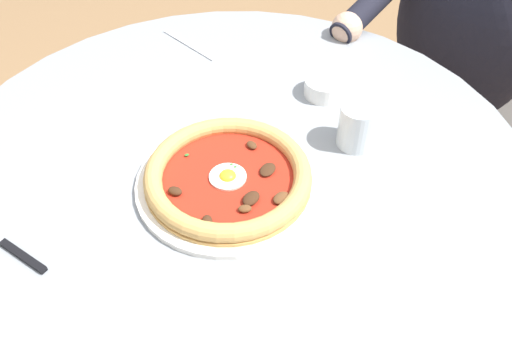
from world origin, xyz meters
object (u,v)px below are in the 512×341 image
at_px(water_glass, 357,128).
at_px(cafe_chair_diner, 474,76).
at_px(dining_table, 235,226).
at_px(fork_utensil, 189,45).
at_px(ramekin_capers, 325,86).
at_px(steak_knife, 10,247).
at_px(pizza_on_plate, 228,178).
at_px(diner_person, 446,94).

xyz_separation_m(water_glass, cafe_chair_diner, (0.66, 0.29, -0.29)).
height_order(dining_table, fork_utensil, fork_utensil).
height_order(ramekin_capers, fork_utensil, ramekin_capers).
relative_size(steak_knife, ramekin_capers, 2.48).
distance_m(pizza_on_plate, cafe_chair_diner, 0.98).
xyz_separation_m(ramekin_capers, diner_person, (0.49, 0.11, -0.27)).
relative_size(steak_knife, cafe_chair_diner, 0.24).
xyz_separation_m(ramekin_capers, cafe_chair_diner, (0.63, 0.14, -0.28)).
relative_size(water_glass, diner_person, 0.07).
bearing_deg(dining_table, cafe_chair_diner, 14.54).
height_order(water_glass, fork_utensil, water_glass).
bearing_deg(ramekin_capers, pizza_on_plate, -154.50).
bearing_deg(ramekin_capers, water_glass, -102.17).
distance_m(fork_utensil, cafe_chair_diner, 0.84).
relative_size(steak_knife, fork_utensil, 1.24).
height_order(pizza_on_plate, diner_person, diner_person).
bearing_deg(cafe_chair_diner, fork_utensil, 169.37).
bearing_deg(diner_person, water_glass, -154.27).
xyz_separation_m(dining_table, ramekin_capers, (0.25, 0.09, 0.19)).
bearing_deg(steak_knife, diner_person, 10.11).
distance_m(pizza_on_plate, diner_person, 0.85).
height_order(ramekin_capers, diner_person, diner_person).
height_order(steak_knife, diner_person, diner_person).
height_order(steak_knife, fork_utensil, steak_knife).
xyz_separation_m(steak_knife, diner_person, (1.11, 0.20, -0.25)).
bearing_deg(steak_knife, cafe_chair_diner, 10.52).
bearing_deg(water_glass, steak_knife, 174.68).
distance_m(diner_person, cafe_chair_diner, 0.14).
relative_size(dining_table, ramekin_capers, 13.05).
height_order(water_glass, cafe_chair_diner, water_glass).
xyz_separation_m(diner_person, cafe_chair_diner, (0.14, 0.03, -0.01)).
distance_m(steak_knife, ramekin_capers, 0.62).
distance_m(ramekin_capers, fork_utensil, 0.33).
relative_size(dining_table, water_glass, 13.00).
bearing_deg(cafe_chair_diner, diner_person, -166.17).
bearing_deg(cafe_chair_diner, water_glass, -156.56).
bearing_deg(water_glass, fork_utensil, 106.71).
bearing_deg(pizza_on_plate, water_glass, -3.30).
bearing_deg(water_glass, ramekin_capers, 77.83).
bearing_deg(steak_knife, fork_utensil, 39.77).
xyz_separation_m(water_glass, diner_person, (0.52, 0.25, -0.28)).
relative_size(pizza_on_plate, cafe_chair_diner, 0.37).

